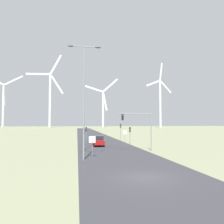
# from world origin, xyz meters

# --- Properties ---
(ground_plane) EXTENTS (600.00, 600.00, 0.00)m
(ground_plane) POSITION_xyz_m (0.00, 0.00, 0.00)
(ground_plane) COLOR #757A5B
(road_surface) EXTENTS (10.00, 240.00, 0.01)m
(road_surface) POSITION_xyz_m (0.00, 48.00, 0.00)
(road_surface) COLOR #2D2D33
(road_surface) RESTS_ON ground
(streetlamp) EXTENTS (3.76, 0.32, 12.86)m
(streetlamp) POSITION_xyz_m (-4.38, 8.44, 7.83)
(streetlamp) COLOR gray
(streetlamp) RESTS_ON ground
(stop_sign_near) EXTENTS (0.81, 0.07, 2.51)m
(stop_sign_near) POSITION_xyz_m (-3.29, 10.59, 1.75)
(stop_sign_near) COLOR gray
(stop_sign_near) RESTS_ON ground
(stop_sign_far) EXTENTS (0.81, 0.07, 2.53)m
(stop_sign_far) POSITION_xyz_m (5.06, 30.05, 1.77)
(stop_sign_far) COLOR gray
(stop_sign_far) RESTS_ON ground
(traffic_light_post_near_left) EXTENTS (0.28, 0.34, 3.29)m
(traffic_light_post_near_left) POSITION_xyz_m (-4.09, 16.91, 2.42)
(traffic_light_post_near_left) COLOR gray
(traffic_light_post_near_left) RESTS_ON ground
(traffic_light_post_near_right) EXTENTS (0.28, 0.34, 3.34)m
(traffic_light_post_near_right) POSITION_xyz_m (4.95, 24.90, 2.45)
(traffic_light_post_near_right) COLOR gray
(traffic_light_post_near_right) RESTS_ON ground
(traffic_light_post_mid_left) EXTENTS (0.28, 0.34, 3.32)m
(traffic_light_post_mid_left) POSITION_xyz_m (-3.23, 30.20, 2.44)
(traffic_light_post_mid_left) COLOR gray
(traffic_light_post_mid_left) RESTS_ON ground
(traffic_light_post_mid_right) EXTENTS (0.28, 0.33, 3.96)m
(traffic_light_post_mid_right) POSITION_xyz_m (5.12, 34.92, 2.90)
(traffic_light_post_mid_right) COLOR gray
(traffic_light_post_mid_right) RESTS_ON ground
(traffic_light_mast_overhead) EXTENTS (5.20, 0.34, 5.75)m
(traffic_light_mast_overhead) POSITION_xyz_m (3.97, 15.28, 4.17)
(traffic_light_mast_overhead) COLOR gray
(traffic_light_mast_overhead) RESTS_ON ground
(car_approaching) EXTENTS (1.88, 4.10, 1.83)m
(car_approaching) POSITION_xyz_m (-1.32, 23.10, 0.91)
(car_approaching) COLOR maroon
(car_approaching) RESTS_ON ground
(wind_turbine_far_left) EXTENTS (38.27, 15.56, 60.19)m
(wind_turbine_far_left) POSITION_xyz_m (-86.79, 242.74, 29.60)
(wind_turbine_far_left) COLOR silver
(wind_turbine_far_left) RESTS_ON ground
(wind_turbine_left) EXTENTS (36.01, 7.41, 74.74)m
(wind_turbine_left) POSITION_xyz_m (-32.21, 208.78, 33.05)
(wind_turbine_left) COLOR silver
(wind_turbine_left) RESTS_ON ground
(wind_turbine_center) EXTENTS (34.87, 8.67, 52.19)m
(wind_turbine_center) POSITION_xyz_m (22.23, 215.58, 24.31)
(wind_turbine_center) COLOR silver
(wind_turbine_center) RESTS_ON ground
(wind_turbine_right) EXTENTS (32.92, 11.88, 70.03)m
(wind_turbine_right) POSITION_xyz_m (83.20, 206.56, 30.76)
(wind_turbine_right) COLOR silver
(wind_turbine_right) RESTS_ON ground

